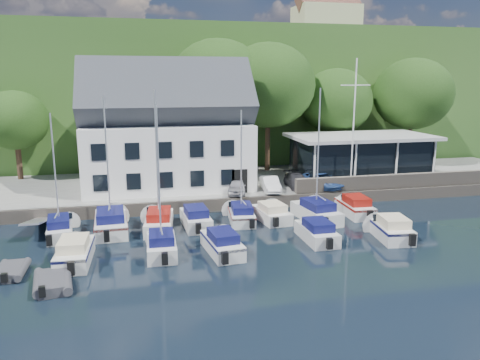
{
  "coord_description": "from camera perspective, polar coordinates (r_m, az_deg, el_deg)",
  "views": [
    {
      "loc": [
        -9.71,
        -24.19,
        10.28
      ],
      "look_at": [
        -2.25,
        9.0,
        2.89
      ],
      "focal_mm": 35.0,
      "sensor_mm": 36.0,
      "label": 1
    }
  ],
  "objects": [
    {
      "name": "boat_r2_2",
      "position": [
        28.32,
        -2.19,
        -7.47
      ],
      "size": [
        2.51,
        6.03,
        1.44
      ],
      "primitive_type": null,
      "rotation": [
        0.0,
        0.0,
        0.11
      ],
      "color": "silver",
      "rests_on": "ground"
    },
    {
      "name": "boat_r1_5",
      "position": [
        34.62,
        3.86,
        -3.85
      ],
      "size": [
        2.69,
        5.54,
        1.38
      ],
      "primitive_type": null,
      "rotation": [
        0.0,
        0.0,
        0.14
      ],
      "color": "silver",
      "rests_on": "ground"
    },
    {
      "name": "car_white",
      "position": [
        39.35,
        3.72,
        -0.49
      ],
      "size": [
        1.67,
        3.81,
        1.22
      ],
      "primitive_type": "imported",
      "rotation": [
        0.0,
        0.0,
        -0.1
      ],
      "color": "silver",
      "rests_on": "quay"
    },
    {
      "name": "car_blue",
      "position": [
        41.16,
        9.87,
        0.03
      ],
      "size": [
        2.78,
        4.29,
        1.37
      ],
      "primitive_type": "imported",
      "rotation": [
        0.0,
        0.0,
        0.33
      ],
      "color": "navy",
      "rests_on": "quay"
    },
    {
      "name": "tree_2",
      "position": [
        46.85,
        -2.64,
        8.93
      ],
      "size": [
        9.61,
        9.61,
        13.13
      ],
      "primitive_type": null,
      "color": "#183610",
      "rests_on": "quay"
    },
    {
      "name": "quay_face",
      "position": [
        37.79,
        2.67,
        -2.75
      ],
      "size": [
        60.0,
        0.3,
        1.0
      ],
      "primitive_type": "cube",
      "color": "#71675A",
      "rests_on": "ground"
    },
    {
      "name": "boat_r2_1",
      "position": [
        27.43,
        -9.84,
        -0.38
      ],
      "size": [
        2.01,
        5.57,
        8.72
      ],
      "primitive_type": null,
      "rotation": [
        0.0,
        0.0,
        -0.03
      ],
      "color": "silver",
      "rests_on": "ground"
    },
    {
      "name": "boat_r1_0",
      "position": [
        32.64,
        -21.61,
        0.59
      ],
      "size": [
        2.46,
        6.27,
        8.32
      ],
      "primitive_type": null,
      "rotation": [
        0.0,
        0.0,
        0.12
      ],
      "color": "silver",
      "rests_on": "ground"
    },
    {
      "name": "boat_r1_4",
      "position": [
        33.56,
        0.15,
        1.68
      ],
      "size": [
        2.5,
        6.11,
        8.23
      ],
      "primitive_type": null,
      "rotation": [
        0.0,
        0.0,
        -0.11
      ],
      "color": "silver",
      "rests_on": "ground"
    },
    {
      "name": "club_pavilion",
      "position": [
        45.78,
        14.43,
        2.79
      ],
      "size": [
        13.2,
        7.2,
        4.1
      ],
      "primitive_type": null,
      "color": "black",
      "rests_on": "quay"
    },
    {
      "name": "boat_r2_3",
      "position": [
        30.81,
        9.33,
        -6.02
      ],
      "size": [
        1.94,
        5.62,
        1.4
      ],
      "primitive_type": null,
      "rotation": [
        0.0,
        0.0,
        0.01
      ],
      "color": "silver",
      "rests_on": "ground"
    },
    {
      "name": "tree_3",
      "position": [
        47.71,
        3.43,
        8.8
      ],
      "size": [
        9.39,
        9.39,
        12.84
      ],
      "primitive_type": null,
      "color": "#183610",
      "rests_on": "quay"
    },
    {
      "name": "boat_r1_1",
      "position": [
        32.42,
        -15.88,
        2.07
      ],
      "size": [
        2.66,
        7.34,
        9.6
      ],
      "primitive_type": null,
      "rotation": [
        0.0,
        0.0,
        0.05
      ],
      "color": "silver",
      "rests_on": "ground"
    },
    {
      "name": "hillside",
      "position": [
        86.76,
        -6.35,
        10.68
      ],
      "size": [
        160.0,
        75.0,
        16.0
      ],
      "primitive_type": "cube",
      "color": "#2C541F",
      "rests_on": "ground"
    },
    {
      "name": "quay",
      "position": [
        43.9,
        0.43,
        -0.61
      ],
      "size": [
        60.0,
        13.0,
        1.0
      ],
      "primitive_type": "cube",
      "color": "gray",
      "rests_on": "ground"
    },
    {
      "name": "boat_r1_6",
      "position": [
        34.24,
        9.49,
        2.87
      ],
      "size": [
        3.04,
        7.0,
        9.58
      ],
      "primitive_type": null,
      "rotation": [
        0.0,
        0.0,
        0.14
      ],
      "color": "silver",
      "rests_on": "ground"
    },
    {
      "name": "seawall",
      "position": [
        42.58,
        18.31,
        -0.13
      ],
      "size": [
        18.0,
        0.5,
        1.2
      ],
      "primitive_type": "cube",
      "color": "#71675A",
      "rests_on": "quay"
    },
    {
      "name": "car_silver",
      "position": [
        38.51,
        -0.34,
        -0.76
      ],
      "size": [
        2.32,
        3.79,
        1.21
      ],
      "primitive_type": "imported",
      "rotation": [
        0.0,
        0.0,
        -0.27
      ],
      "color": "silver",
      "rests_on": "quay"
    },
    {
      "name": "ground",
      "position": [
        28.01,
        8.67,
        -9.41
      ],
      "size": [
        180.0,
        180.0,
        0.0
      ],
      "primitive_type": "plane",
      "color": "black",
      "rests_on": "ground"
    },
    {
      "name": "dinghy_0",
      "position": [
        28.15,
        -26.15,
        -9.77
      ],
      "size": [
        1.66,
        2.74,
        0.64
      ],
      "primitive_type": null,
      "rotation": [
        0.0,
        0.0,
        0.01
      ],
      "color": "#38383D",
      "rests_on": "ground"
    },
    {
      "name": "gangway",
      "position": [
        35.4,
        -23.25,
        -5.65
      ],
      "size": [
        1.2,
        6.0,
        1.4
      ],
      "primitive_type": null,
      "color": "silver",
      "rests_on": "ground"
    },
    {
      "name": "flagpole",
      "position": [
        40.78,
        13.67,
        6.55
      ],
      "size": [
        2.62,
        0.2,
        10.93
      ],
      "primitive_type": null,
      "color": "white",
      "rests_on": "quay"
    },
    {
      "name": "tree_5",
      "position": [
        54.06,
        20.17,
        7.75
      ],
      "size": [
        8.38,
        8.38,
        11.46
      ],
      "primitive_type": null,
      "color": "#183610",
      "rests_on": "quay"
    },
    {
      "name": "boat_r2_0",
      "position": [
        28.47,
        -19.53,
        -8.02
      ],
      "size": [
        2.15,
        6.06,
        1.5
      ],
      "primitive_type": null,
      "rotation": [
        0.0,
        0.0,
        -0.04
      ],
      "color": "silver",
      "rests_on": "ground"
    },
    {
      "name": "car_dgrey",
      "position": [
        40.89,
        6.95,
        -0.09
      ],
      "size": [
        1.96,
        4.22,
        1.19
      ],
      "primitive_type": "imported",
      "rotation": [
        0.0,
        0.0,
        -0.07
      ],
      "color": "#313036",
      "rests_on": "quay"
    },
    {
      "name": "boat_r2_4",
      "position": [
        32.27,
        17.97,
        -5.5
      ],
      "size": [
        2.73,
        5.54,
        1.54
      ],
      "primitive_type": null,
      "rotation": [
        0.0,
        0.0,
        -0.14
      ],
      "color": "silver",
      "rests_on": "ground"
    },
    {
      "name": "field_patch",
      "position": [
        96.02,
        -2.1,
        15.76
      ],
      "size": [
        50.0,
        30.0,
        0.3
      ],
      "primitive_type": "cube",
      "color": "#5A6E37",
      "rests_on": "hillside"
    },
    {
      "name": "harbor_building",
      "position": [
        41.07,
        -8.83,
        5.22
      ],
      "size": [
        14.4,
        8.2,
        8.7
      ],
      "primitive_type": null,
      "color": "white",
      "rests_on": "quay"
    },
    {
      "name": "boat_r1_2",
      "position": [
        32.16,
        -10.08,
        1.61
      ],
      "size": [
        2.72,
        6.66,
        8.88
      ],
      "primitive_type": null,
      "rotation": [
        0.0,
        0.0,
        -0.12
      ],
      "color": "silver",
      "rests_on": "ground"
    },
    {
      "name": "dinghy_1",
      "position": [
        25.76,
        -21.88,
        -11.3
      ],
      "size": [
        2.36,
        3.41,
        0.74
      ],
      "primitive_type": null,
      "rotation": [
        0.0,
        0.0,
        0.16
      ],
      "color": "#38383D",
      "rests_on": "ground"
    },
    {
      "name": "tree_4",
      "position": [
        50.93,
        11.57,
        7.4
      ],
      "size": [
        7.58,
        7.58,
        10.36
      ],
      "primitive_type": null,
      "color": "#183610",
      "rests_on": "quay"
    },
    {
      "name": "boat_r1_3",
      "position": [
        33.32,
        -5.43,
        -4.43
      ],
      "size": [
        2.16,
        5.9,
        1.48
      ],
      "primitive_type": null,
      "rotation": [
        0.0,
        0.0,
        0.05
      ],
      "color": "silver",
      "rests_on": "ground"
    },
    {
      "name": "farmhouse",
      "position": [
        83.1,
        10.42,
        18.85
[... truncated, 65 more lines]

